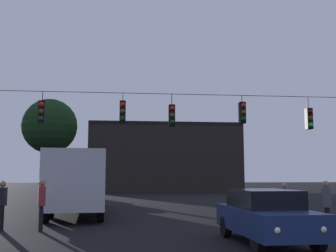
# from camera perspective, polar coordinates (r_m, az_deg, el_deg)

# --- Properties ---
(ground_plane) EXTENTS (168.00, 168.00, 0.00)m
(ground_plane) POSITION_cam_1_polar(r_m,az_deg,el_deg) (30.34, -4.32, -10.63)
(ground_plane) COLOR black
(ground_plane) RESTS_ON ground
(overhead_signal_span) EXTENTS (20.02, 0.44, 6.25)m
(overhead_signal_span) POSITION_cam_1_polar(r_m,az_deg,el_deg) (17.46, -2.90, -1.13)
(overhead_signal_span) COLOR black
(overhead_signal_span) RESTS_ON ground
(city_bus) EXTENTS (3.35, 11.16, 3.00)m
(city_bus) POSITION_cam_1_polar(r_m,az_deg,el_deg) (21.69, -12.55, -7.00)
(city_bus) COLOR #B7BCC6
(city_bus) RESTS_ON ground
(car_near_right) EXTENTS (1.95, 4.39, 1.52)m
(car_near_right) POSITION_cam_1_polar(r_m,az_deg,el_deg) (12.24, 13.61, -12.12)
(car_near_right) COLOR navy
(car_near_right) RESTS_ON ground
(car_far_left) EXTENTS (1.91, 4.38, 1.52)m
(car_far_left) POSITION_cam_1_polar(r_m,az_deg,el_deg) (33.93, -12.34, -8.76)
(car_far_left) COLOR #511919
(car_far_left) RESTS_ON ground
(pedestrian_crossing_left) EXTENTS (0.34, 0.42, 1.75)m
(pedestrian_crossing_left) POSITION_cam_1_polar(r_m,az_deg,el_deg) (14.96, 21.47, -10.10)
(pedestrian_crossing_left) COLOR black
(pedestrian_crossing_left) RESTS_ON ground
(pedestrian_crossing_center) EXTENTS (0.32, 0.41, 1.79)m
(pedestrian_crossing_center) POSITION_cam_1_polar(r_m,az_deg,el_deg) (15.03, -17.40, -10.14)
(pedestrian_crossing_center) COLOR black
(pedestrian_crossing_center) RESTS_ON ground
(pedestrian_crossing_right) EXTENTS (0.31, 0.40, 1.66)m
(pedestrian_crossing_right) POSITION_cam_1_polar(r_m,az_deg,el_deg) (16.14, 16.18, -10.25)
(pedestrian_crossing_right) COLOR black
(pedestrian_crossing_right) RESTS_ON ground
(pedestrian_near_bus) EXTENTS (0.27, 0.38, 1.75)m
(pedestrian_near_bus) POSITION_cam_1_polar(r_m,az_deg,el_deg) (15.70, -22.39, -9.90)
(pedestrian_near_bus) COLOR black
(pedestrian_near_bus) RESTS_ON ground
(corner_building) EXTENTS (18.16, 12.58, 8.21)m
(corner_building) POSITION_cam_1_polar(r_m,az_deg,el_deg) (52.98, -0.78, -4.65)
(corner_building) COLOR black
(corner_building) RESTS_ON ground
(tree_left_silhouette) EXTENTS (6.24, 6.24, 10.68)m
(tree_left_silhouette) POSITION_cam_1_polar(r_m,az_deg,el_deg) (48.19, -16.33, -0.03)
(tree_left_silhouette) COLOR black
(tree_left_silhouette) RESTS_ON ground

